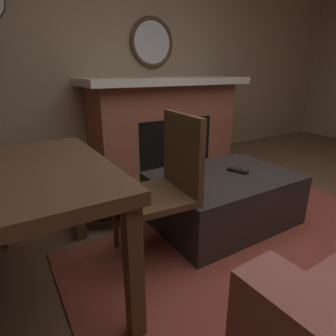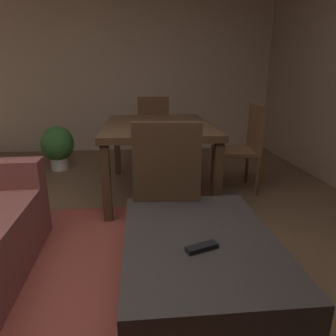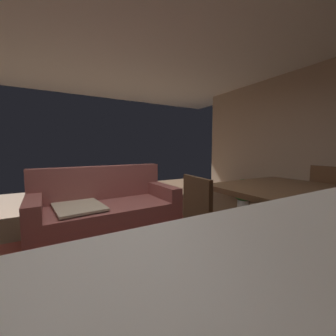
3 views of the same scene
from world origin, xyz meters
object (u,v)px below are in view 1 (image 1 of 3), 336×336
(ottoman_coffee_table, at_px, (223,199))
(small_dog, at_px, (108,205))
(tv_remote, at_px, (238,171))
(fireplace, at_px, (164,122))
(dining_chair_west, at_px, (167,180))
(round_wall_mirror, at_px, (152,43))

(ottoman_coffee_table, distance_m, small_dog, 0.91)
(tv_remote, bearing_deg, ottoman_coffee_table, -27.31)
(fireplace, relative_size, ottoman_coffee_table, 1.92)
(ottoman_coffee_table, bearing_deg, fireplace, -104.06)
(small_dog, bearing_deg, dining_chair_west, 111.47)
(tv_remote, distance_m, small_dog, 1.06)
(round_wall_mirror, xyz_separation_m, tv_remote, (0.26, 1.85, -1.08))
(round_wall_mirror, distance_m, small_dog, 2.27)
(ottoman_coffee_table, bearing_deg, small_dog, -27.73)
(round_wall_mirror, xyz_separation_m, small_dog, (1.19, 1.41, -1.32))
(round_wall_mirror, bearing_deg, fireplace, 90.00)
(round_wall_mirror, height_order, small_dog, round_wall_mirror)
(round_wall_mirror, relative_size, ottoman_coffee_table, 0.55)
(round_wall_mirror, distance_m, ottoman_coffee_table, 2.28)
(fireplace, distance_m, dining_chair_west, 1.93)
(small_dog, bearing_deg, ottoman_coffee_table, 152.27)
(fireplace, bearing_deg, ottoman_coffee_table, 75.94)
(dining_chair_west, height_order, small_dog, dining_chair_west)
(round_wall_mirror, height_order, tv_remote, round_wall_mirror)
(fireplace, xyz_separation_m, tv_remote, (0.26, 1.56, -0.13))
(ottoman_coffee_table, bearing_deg, round_wall_mirror, -101.93)
(ottoman_coffee_table, xyz_separation_m, tv_remote, (-0.13, 0.02, 0.22))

